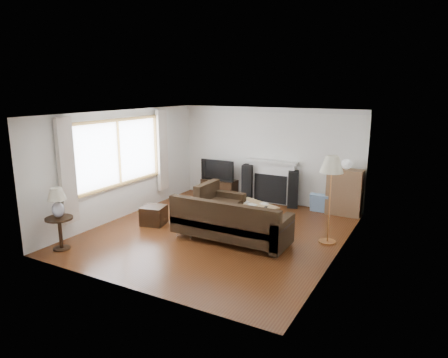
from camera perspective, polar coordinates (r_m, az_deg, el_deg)
The scene contains 17 objects.
room at distance 8.18m, azimuth -1.01°, elevation 0.61°, with size 5.10×5.60×2.54m.
window at distance 9.41m, azimuth -14.74°, elevation 3.68°, with size 0.12×2.74×1.54m, color olive.
curtain_near at distance 8.38m, azimuth -21.54°, elevation 1.05°, with size 0.10×0.35×2.10m, color silver.
curtain_far at distance 10.54m, azimuth -8.84°, elevation 4.08°, with size 0.10×0.35×2.10m, color silver.
fireplace at distance 10.59m, azimuth 6.81°, elevation -0.37°, with size 1.40×0.26×1.15m, color white.
tv_stand at distance 11.17m, azimuth -0.66°, elevation -1.31°, with size 0.98×0.44×0.49m, color black.
television at distance 11.05m, azimuth -0.67°, elevation 1.36°, with size 1.00×0.13×0.57m, color black.
speaker_left at distance 10.76m, azimuth 3.42°, elevation -0.53°, with size 0.27×0.33×0.99m, color black.
speaker_right at distance 10.30m, azimuth 9.84°, elevation -1.45°, with size 0.26×0.31×0.94m, color black.
bookshelf at distance 9.95m, azimuth 16.83°, elevation -1.80°, with size 0.81×0.39×1.11m, color brown.
globe_lamp at distance 9.81m, azimuth 17.09°, elevation 2.04°, with size 0.24×0.24×0.24m, color white.
sectional_sofa at distance 7.96m, azimuth 0.99°, elevation -6.01°, with size 2.54×1.86×0.82m, color black.
coffee_table at distance 9.12m, azimuth 4.24°, elevation -4.86°, with size 1.09×0.59×0.43m, color #A4824E.
footstool at distance 9.09m, azimuth -9.99°, elevation -5.12°, with size 0.49×0.49×0.42m, color black.
floor_lamp at distance 7.98m, azimuth 14.87°, elevation -2.95°, with size 0.45×0.45×1.74m, color #C48044.
side_table at distance 8.18m, azimuth -22.34°, elevation -7.19°, with size 0.50×0.50×0.63m, color black.
table_lamp at distance 8.01m, azimuth -22.70°, elevation -3.19°, with size 0.35×0.35×0.56m, color silver.
Camera 1 is at (3.96, -6.94, 3.00)m, focal length 32.00 mm.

